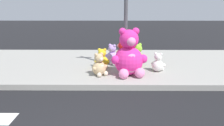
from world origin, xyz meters
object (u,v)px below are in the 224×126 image
Objects in this scene: plush_pink_large at (129,57)px; plush_tan at (99,66)px; sign_pole at (126,12)px; plush_yellow at (102,60)px; plush_lavender at (112,56)px; plush_lime at (137,56)px; plush_white at (158,64)px; plush_red at (122,53)px.

plush_pink_large is 0.86m from plush_tan.
plush_pink_large is (0.07, -0.59, -1.17)m from sign_pole.
sign_pole reaches higher than plush_tan.
plush_lavender is at bearing 61.84° from plush_yellow.
sign_pole is 4.85× the size of plush_lavender.
plush_yellow is 0.73m from plush_tan.
plush_lime is at bearing 18.00° from plush_yellow.
sign_pole is 1.77m from plush_white.
plush_red is at bearing 57.18° from plush_yellow.
plush_red is at bearing 94.95° from plush_pink_large.
sign_pole is 4.53× the size of plush_red.
plush_red is 1.67m from plush_white.
plush_lime is at bearing 48.90° from sign_pole.
sign_pole reaches higher than plush_lime.
plush_tan reaches higher than plush_yellow.
plush_yellow is 1.18m from plush_red.
plush_white is (1.67, -0.33, -0.02)m from plush_yellow.
plush_red is 1.24× the size of plush_white.
plush_lavender is (-0.41, 0.66, -1.43)m from sign_pole.
plush_lavender reaches higher than plush_white.
plush_lavender is at bearing -128.17° from plush_red.
plush_lime reaches higher than plush_yellow.
sign_pole reaches higher than plush_red.
plush_red reaches higher than plush_tan.
plush_lime is (0.41, 0.47, -1.41)m from sign_pole.
plush_tan is at bearing -140.28° from sign_pole.
plush_yellow is at bearing -162.00° from plush_lime.
plush_pink_large reaches higher than plush_white.
plush_pink_large is at bearing 2.13° from plush_tan.
plush_yellow is 1.10× the size of plush_white.
sign_pole is at bearing -58.21° from plush_lavender.
plush_white is at bearing 22.49° from plush_pink_large.
plush_yellow is at bearing -118.16° from plush_lavender.
plush_pink_large is 1.08m from plush_yellow.
plush_lavender is at bearing 121.79° from sign_pole.
plush_lime reaches higher than plush_tan.
plush_red is (0.64, 0.99, 0.03)m from plush_yellow.
plush_white is at bearing -32.81° from plush_lavender.
plush_lavender is (-0.82, 0.19, -0.02)m from plush_lime.
plush_yellow is 1.70m from plush_white.
plush_white is at bearing -11.11° from plush_yellow.
plush_pink_large is 1.99× the size of plush_lavender.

